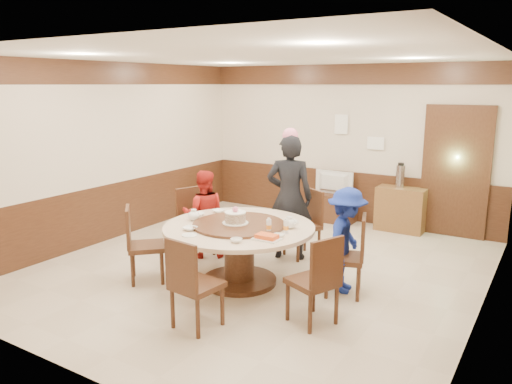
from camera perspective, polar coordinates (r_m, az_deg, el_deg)
The scene contains 30 objects.
room at distance 6.58m, azimuth 0.64°, elevation 0.14°, with size 6.00×6.04×2.84m.
banquet_table at distance 6.23m, azimuth -1.95°, elevation -5.77°, with size 1.87×1.87×0.78m.
chair_0 at distance 6.07m, azimuth 10.19°, elevation -8.74°, with size 0.56×0.55×0.97m.
chair_1 at distance 7.28m, azimuth 5.40°, elevation -5.01°, with size 0.60×0.60×0.97m.
chair_2 at distance 7.41m, azimuth -6.88°, elevation -4.75°, with size 0.57×0.57×0.97m.
chair_3 at distance 6.53m, azimuth -12.55°, elevation -7.33°, with size 0.62×0.62×0.97m.
chair_4 at distance 5.25m, azimuth -6.90°, elevation -12.09°, with size 0.49×0.49×0.97m.
chair_5 at distance 5.33m, azimuth 6.59°, elevation -11.69°, with size 0.58×0.58×0.97m.
person_standing at distance 7.06m, azimuth 3.84°, elevation -0.61°, with size 0.65×0.43×1.78m, color black.
person_red at distance 7.20m, azimuth -6.00°, elevation -2.50°, with size 0.62×0.48×1.27m, color #AC1C16.
person_blue at distance 6.06m, azimuth 10.28°, elevation -5.44°, with size 0.83×0.47×1.28m, color navy.
birthday_cake at distance 6.14m, azimuth -2.38°, elevation -2.92°, with size 0.32×0.32×0.21m.
teapot_left at distance 6.43m, azimuth -7.12°, elevation -2.72°, with size 0.17×0.15×0.13m, color white.
teapot_right at distance 6.05m, azimuth 3.84°, elevation -3.61°, with size 0.17×0.15×0.13m, color white.
bowl_0 at distance 6.79m, azimuth -4.29°, elevation -2.19°, with size 0.16×0.16×0.04m, color white.
bowl_1 at distance 5.53m, azimuth -2.26°, elevation -5.55°, with size 0.13×0.13×0.04m, color white.
bowl_2 at distance 6.02m, azimuth -7.55°, elevation -4.16°, with size 0.17×0.17×0.04m, color white.
bowl_3 at distance 5.70m, azimuth 2.61°, elevation -5.01°, with size 0.13×0.13×0.04m, color white.
bowl_4 at distance 6.66m, azimuth -6.61°, elevation -2.54°, with size 0.16×0.16×0.04m, color white.
saucer_near at distance 5.81m, azimuth -7.60°, elevation -4.92°, with size 0.18×0.18×0.01m, color white.
saucer_far at distance 6.36m, azimuth 3.93°, elevation -3.32°, with size 0.18×0.18×0.01m, color white.
shrimp_platter at distance 5.61m, azimuth 1.25°, elevation -5.21°, with size 0.30×0.20×0.06m.
bottle_0 at distance 5.86m, azimuth 1.48°, elevation -3.91°, with size 0.06×0.06×0.16m, color white.
bottle_1 at distance 5.83m, azimuth 3.46°, elevation -4.01°, with size 0.06×0.06×0.16m, color white.
tv_stand at distance 9.22m, azimuth 8.63°, elevation -1.76°, with size 0.85×0.45×0.50m, color #412314.
television at distance 9.12m, azimuth 8.73°, elevation 1.05°, with size 0.73×0.10×0.42m, color #959597.
side_cabinet at distance 8.82m, azimuth 16.20°, elevation -1.91°, with size 0.80×0.40×0.75m, color brown.
thermos at distance 8.72m, azimuth 16.16°, elevation 1.72°, with size 0.15×0.15×0.38m, color silver.
notice_left at distance 9.15m, azimuth 9.70°, elevation 7.63°, with size 0.25×0.00×0.35m, color white.
notice_right at distance 8.96m, azimuth 13.50°, elevation 5.44°, with size 0.30×0.00×0.22m, color white.
Camera 1 is at (3.33, -5.50, 2.46)m, focal length 35.00 mm.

